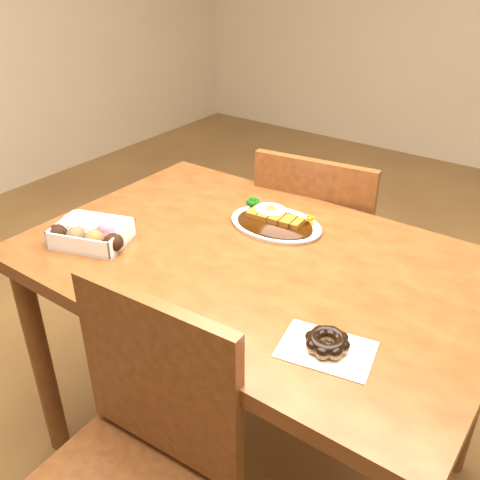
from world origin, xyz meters
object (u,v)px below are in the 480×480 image
Objects in this scene: chair_far at (320,252)px; pon_de_ring at (327,343)px; donut_box at (90,233)px; table at (255,289)px; katsu_curry_plate at (275,221)px.

pon_de_ring is (0.40, -0.75, 0.29)m from chair_far.
donut_box is (-0.32, -0.73, 0.30)m from chair_far.
chair_far reaches higher than donut_box.
donut_box is 0.72m from pon_de_ring.
katsu_curry_plate is at bearing 107.47° from table.
katsu_curry_plate is 0.51m from donut_box.
table is 5.18× the size of donut_box.
table is 0.21m from katsu_curry_plate.
pon_de_ring is at bearing -33.83° from table.
pon_de_ring is at bearing -1.16° from donut_box.
table is 4.44× the size of katsu_curry_plate.
table is at bearing 146.17° from pon_de_ring.
katsu_curry_plate is 1.17× the size of donut_box.
katsu_curry_plate is at bearing 133.86° from pon_de_ring.
katsu_curry_plate reaches higher than table.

